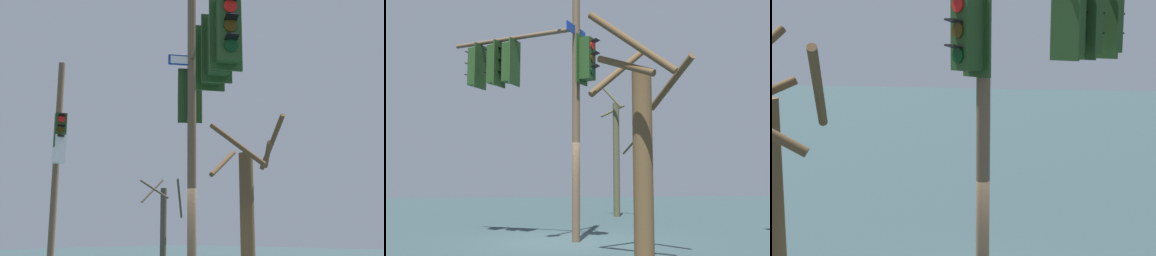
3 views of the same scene
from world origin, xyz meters
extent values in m
cylinder|color=brown|center=(0.08, 0.22, 4.90)|extent=(0.20, 0.20, 9.80)
cube|color=#1E3D19|center=(-1.12, -1.47, 4.83)|extent=(0.47, 0.45, 1.10)
cube|color=#1E3D19|center=(-1.02, -1.33, 4.83)|extent=(0.49, 0.35, 1.30)
cylinder|color=red|center=(-1.21, -1.60, 5.17)|extent=(0.20, 0.15, 0.22)
cylinder|color=#352504|center=(-1.21, -1.60, 4.83)|extent=(0.20, 0.15, 0.22)
cube|color=black|center=(-1.25, -1.67, 4.95)|extent=(0.26, 0.25, 0.06)
cylinder|color=black|center=(-1.21, -1.60, 4.49)|extent=(0.20, 0.15, 0.22)
cube|color=black|center=(-1.25, -1.67, 4.61)|extent=(0.26, 0.25, 0.06)
cube|color=#1E3D19|center=(-1.40, -1.88, 4.83)|extent=(0.47, 0.46, 1.10)
cube|color=#1E3D19|center=(-1.30, -1.74, 4.83)|extent=(0.47, 0.37, 1.30)
cylinder|color=red|center=(-1.50, -2.01, 5.17)|extent=(0.19, 0.16, 0.22)
cylinder|color=#352504|center=(-1.50, -2.01, 4.83)|extent=(0.19, 0.16, 0.22)
cube|color=black|center=(-1.55, -2.07, 4.95)|extent=(0.26, 0.25, 0.06)
cylinder|color=black|center=(-1.50, -2.01, 4.49)|extent=(0.19, 0.16, 0.22)
cube|color=black|center=(-1.55, -2.07, 4.61)|extent=(0.26, 0.25, 0.06)
cube|color=#1E3D19|center=(-1.79, -2.42, 4.83)|extent=(0.47, 0.45, 1.10)
cube|color=#1E3D19|center=(-1.69, -2.28, 4.83)|extent=(0.48, 0.36, 1.30)
cylinder|color=red|center=(-1.88, -2.55, 5.17)|extent=(0.20, 0.15, 0.22)
cylinder|color=#352504|center=(-1.88, -2.55, 4.83)|extent=(0.20, 0.15, 0.22)
cube|color=black|center=(-1.93, -2.61, 4.95)|extent=(0.26, 0.25, 0.06)
cylinder|color=black|center=(-1.88, -2.55, 4.49)|extent=(0.20, 0.15, 0.22)
cube|color=black|center=(-1.93, -2.61, 4.61)|extent=(0.26, 0.25, 0.06)
cube|color=#1E3D19|center=(0.26, 0.48, 4.67)|extent=(0.47, 0.46, 1.10)
cube|color=#1E3D19|center=(0.15, 0.35, 4.67)|extent=(0.45, 0.39, 1.30)
cylinder|color=red|center=(0.37, 0.61, 5.01)|extent=(0.19, 0.17, 0.22)
cylinder|color=#352504|center=(0.37, 0.61, 4.67)|extent=(0.19, 0.17, 0.22)
cube|color=black|center=(0.42, 0.66, 4.79)|extent=(0.26, 0.26, 0.06)
cylinder|color=black|center=(0.37, 0.61, 4.33)|extent=(0.19, 0.17, 0.22)
cube|color=black|center=(0.42, 0.66, 4.45)|extent=(0.26, 0.26, 0.06)
cylinder|color=brown|center=(2.35, 0.74, 3.86)|extent=(0.68, 1.51, 1.29)
camera|label=1|loc=(-7.48, -7.10, 1.55)|focal=44.76mm
camera|label=2|loc=(11.69, -1.97, 1.44)|focal=43.22mm
camera|label=3|loc=(-1.18, 8.31, 4.62)|focal=54.09mm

